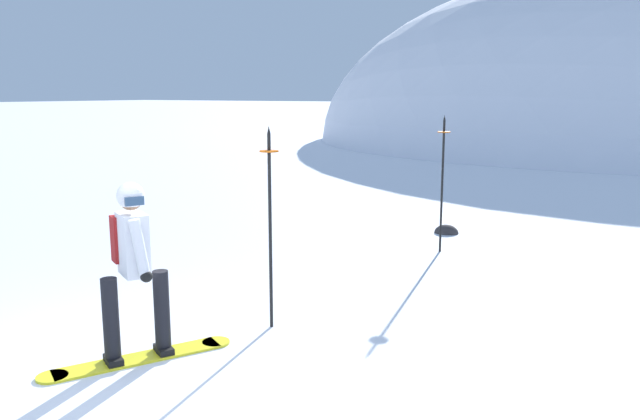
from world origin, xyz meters
TOP-DOWN VIEW (x-y plane):
  - ground_plane at (0.00, 0.00)m, footprint 300.00×300.00m
  - ridge_peak_main at (1.13, 31.81)m, footprint 30.94×27.85m
  - snowboarder_main at (-0.48, 0.55)m, footprint 1.04×1.64m
  - piste_marker_near at (0.62, 6.00)m, footprint 0.20×0.20m
  - piste_marker_far at (0.15, 1.89)m, footprint 0.20×0.20m
  - rock_dark at (0.27, 7.36)m, footprint 0.44×0.38m

SIDE VIEW (x-z plane):
  - ground_plane at x=0.00m, z-range 0.00..0.00m
  - ridge_peak_main at x=1.13m, z-range -8.55..8.55m
  - rock_dark at x=0.27m, z-range -0.15..0.15m
  - snowboarder_main at x=-0.48m, z-range 0.06..1.78m
  - piste_marker_near at x=0.62m, z-range 0.15..2.32m
  - piste_marker_far at x=0.15m, z-range 0.15..2.32m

